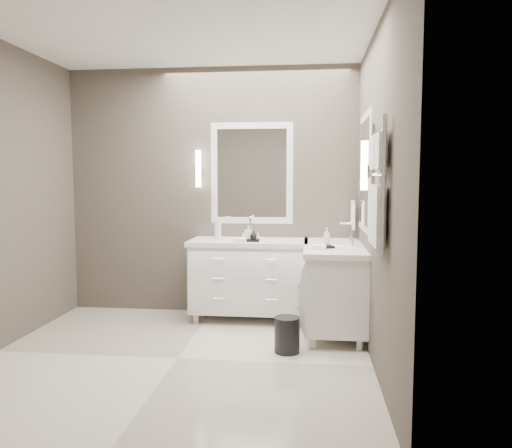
# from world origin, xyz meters

# --- Properties ---
(floor) EXTENTS (3.20, 3.00, 0.01)m
(floor) POSITION_xyz_m (0.00, 0.00, -0.01)
(floor) COLOR beige
(floor) RESTS_ON ground
(ceiling) EXTENTS (3.20, 3.00, 0.01)m
(ceiling) POSITION_xyz_m (0.00, 0.00, 2.71)
(ceiling) COLOR white
(ceiling) RESTS_ON wall_back
(wall_back) EXTENTS (3.20, 0.01, 2.70)m
(wall_back) POSITION_xyz_m (0.00, 1.50, 1.35)
(wall_back) COLOR #474039
(wall_back) RESTS_ON floor
(wall_front) EXTENTS (3.20, 0.01, 2.70)m
(wall_front) POSITION_xyz_m (0.00, -1.50, 1.35)
(wall_front) COLOR #474039
(wall_front) RESTS_ON floor
(wall_right) EXTENTS (0.01, 3.00, 2.70)m
(wall_right) POSITION_xyz_m (1.60, 0.00, 1.35)
(wall_right) COLOR #474039
(wall_right) RESTS_ON floor
(vanity_back) EXTENTS (1.24, 0.59, 0.97)m
(vanity_back) POSITION_xyz_m (0.45, 1.23, 0.49)
(vanity_back) COLOR white
(vanity_back) RESTS_ON floor
(vanity_right) EXTENTS (0.59, 1.24, 0.97)m
(vanity_right) POSITION_xyz_m (1.33, 0.90, 0.49)
(vanity_right) COLOR white
(vanity_right) RESTS_ON floor
(mirror_back) EXTENTS (0.90, 0.02, 1.10)m
(mirror_back) POSITION_xyz_m (0.45, 1.49, 1.55)
(mirror_back) COLOR white
(mirror_back) RESTS_ON wall_back
(mirror_right) EXTENTS (0.02, 0.90, 1.10)m
(mirror_right) POSITION_xyz_m (1.59, 0.80, 1.55)
(mirror_right) COLOR white
(mirror_right) RESTS_ON wall_right
(sconce_back) EXTENTS (0.06, 0.06, 0.40)m
(sconce_back) POSITION_xyz_m (-0.13, 1.43, 1.59)
(sconce_back) COLOR white
(sconce_back) RESTS_ON wall_back
(sconce_right) EXTENTS (0.06, 0.06, 0.40)m
(sconce_right) POSITION_xyz_m (1.53, 0.22, 1.59)
(sconce_right) COLOR white
(sconce_right) RESTS_ON wall_right
(towel_bar_corner) EXTENTS (0.03, 0.22, 0.30)m
(towel_bar_corner) POSITION_xyz_m (1.54, 1.36, 1.12)
(towel_bar_corner) COLOR white
(towel_bar_corner) RESTS_ON wall_right
(towel_ladder) EXTENTS (0.06, 0.58, 0.90)m
(towel_ladder) POSITION_xyz_m (1.55, -0.40, 1.39)
(towel_ladder) COLOR white
(towel_ladder) RESTS_ON wall_right
(waste_bin) EXTENTS (0.23, 0.23, 0.31)m
(waste_bin) POSITION_xyz_m (0.90, 0.25, 0.15)
(waste_bin) COLOR black
(waste_bin) RESTS_ON floor
(amenity_tray_back) EXTENTS (0.18, 0.14, 0.03)m
(amenity_tray_back) POSITION_xyz_m (0.49, 1.11, 0.86)
(amenity_tray_back) COLOR black
(amenity_tray_back) RESTS_ON vanity_back
(amenity_tray_right) EXTENTS (0.15, 0.17, 0.02)m
(amenity_tray_right) POSITION_xyz_m (1.24, 0.72, 0.86)
(amenity_tray_right) COLOR black
(amenity_tray_right) RESTS_ON vanity_right
(water_bottle) EXTENTS (0.09, 0.09, 0.20)m
(water_bottle) POSITION_xyz_m (0.13, 1.18, 0.95)
(water_bottle) COLOR silver
(water_bottle) RESTS_ON vanity_back
(soap_bottle_a) EXTENTS (0.08, 0.08, 0.14)m
(soap_bottle_a) POSITION_xyz_m (0.46, 1.13, 0.94)
(soap_bottle_a) COLOR white
(soap_bottle_a) RESTS_ON amenity_tray_back
(soap_bottle_b) EXTENTS (0.08, 0.08, 0.09)m
(soap_bottle_b) POSITION_xyz_m (0.52, 1.08, 0.92)
(soap_bottle_b) COLOR black
(soap_bottle_b) RESTS_ON amenity_tray_back
(soap_bottle_c) EXTENTS (0.08, 0.08, 0.17)m
(soap_bottle_c) POSITION_xyz_m (1.24, 0.72, 0.96)
(soap_bottle_c) COLOR white
(soap_bottle_c) RESTS_ON amenity_tray_right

